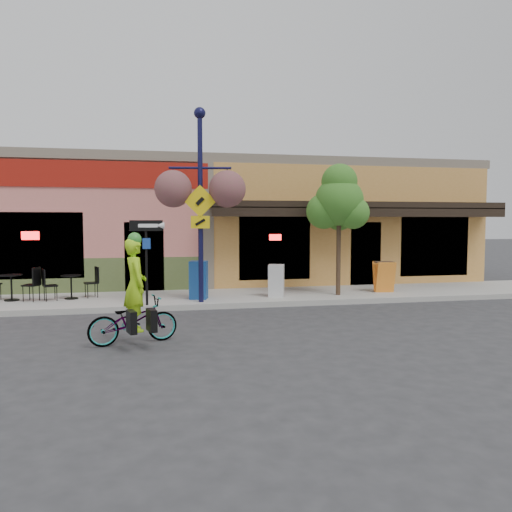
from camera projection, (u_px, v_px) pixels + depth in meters
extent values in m
plane|color=#2D2D30|center=(261.00, 311.00, 12.92)|extent=(90.00, 90.00, 0.00)
cube|color=#9E9B93|center=(247.00, 297.00, 14.87)|extent=(24.00, 3.00, 0.15)
cube|color=#A8A59E|center=(257.00, 305.00, 13.46)|extent=(24.00, 0.12, 0.15)
imported|color=maroon|center=(133.00, 320.00, 9.47)|extent=(1.79, 1.02, 0.89)
imported|color=#A3E317|center=(136.00, 298.00, 9.45)|extent=(0.57, 0.73, 1.76)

